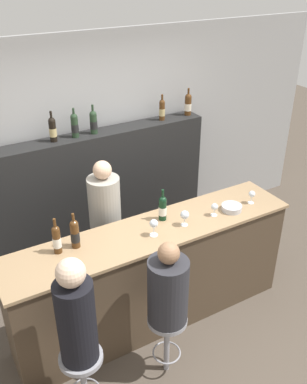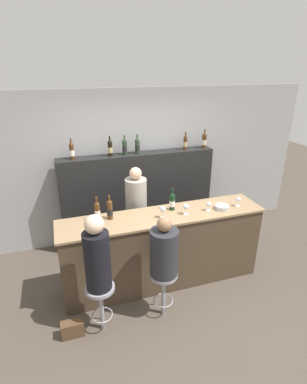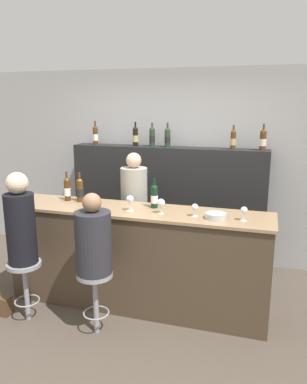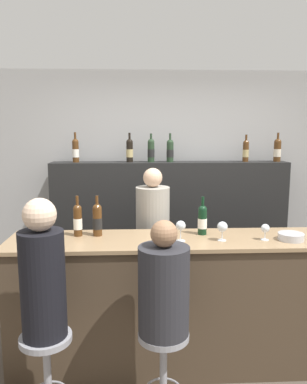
% 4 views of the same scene
% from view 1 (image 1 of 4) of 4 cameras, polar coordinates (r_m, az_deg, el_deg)
% --- Properties ---
extents(ground_plane, '(16.00, 16.00, 0.00)m').
position_cam_1_polar(ground_plane, '(4.41, 1.82, -18.60)').
color(ground_plane, '#4C4238').
extents(wall_back, '(6.40, 0.05, 2.60)m').
position_cam_1_polar(wall_back, '(4.95, -8.69, 5.46)').
color(wall_back, '#9E9E9E').
rests_on(wall_back, ground_plane).
extents(bar_counter, '(2.79, 0.59, 1.09)m').
position_cam_1_polar(bar_counter, '(4.20, -0.06, -11.20)').
color(bar_counter, '#473828').
rests_on(bar_counter, ground_plane).
extents(back_bar_cabinet, '(2.61, 0.28, 1.59)m').
position_cam_1_polar(back_bar_cabinet, '(4.99, -7.29, -0.75)').
color(back_bar_cabinet, black).
rests_on(back_bar_cabinet, ground_plane).
extents(wine_bottle_counter_0, '(0.07, 0.07, 0.33)m').
position_cam_1_polar(wine_bottle_counter_0, '(3.61, -12.78, -6.13)').
color(wine_bottle_counter_0, '#4C2D14').
rests_on(wine_bottle_counter_0, bar_counter).
extents(wine_bottle_counter_1, '(0.08, 0.08, 0.33)m').
position_cam_1_polar(wine_bottle_counter_1, '(3.65, -10.45, -5.45)').
color(wine_bottle_counter_1, '#4C2D14').
rests_on(wine_bottle_counter_1, bar_counter).
extents(wine_bottle_counter_2, '(0.07, 0.07, 0.32)m').
position_cam_1_polar(wine_bottle_counter_2, '(3.95, 1.22, -2.12)').
color(wine_bottle_counter_2, black).
rests_on(wine_bottle_counter_2, bar_counter).
extents(wine_bottle_backbar_1, '(0.07, 0.07, 0.32)m').
position_cam_1_polar(wine_bottle_backbar_1, '(4.47, -13.30, 8.15)').
color(wine_bottle_backbar_1, black).
rests_on(wine_bottle_backbar_1, back_bar_cabinet).
extents(wine_bottle_backbar_2, '(0.08, 0.08, 0.31)m').
position_cam_1_polar(wine_bottle_backbar_2, '(4.53, -10.47, 8.76)').
color(wine_bottle_backbar_2, '#233823').
rests_on(wine_bottle_backbar_2, back_bar_cabinet).
extents(wine_bottle_backbar_3, '(0.08, 0.08, 0.31)m').
position_cam_1_polar(wine_bottle_backbar_3, '(4.60, -7.98, 9.24)').
color(wine_bottle_backbar_3, '#233823').
rests_on(wine_bottle_backbar_3, back_bar_cabinet).
extents(wine_bottle_backbar_4, '(0.07, 0.07, 0.30)m').
position_cam_1_polar(wine_bottle_backbar_4, '(4.96, 1.15, 10.94)').
color(wine_bottle_backbar_4, '#4C2D14').
rests_on(wine_bottle_backbar_4, back_bar_cabinet).
extents(wine_bottle_backbar_5, '(0.08, 0.08, 0.32)m').
position_cam_1_polar(wine_bottle_backbar_5, '(5.14, 4.63, 11.60)').
color(wine_bottle_backbar_5, '#4C2D14').
rests_on(wine_bottle_backbar_5, back_bar_cabinet).
extents(wine_glass_0, '(0.08, 0.08, 0.16)m').
position_cam_1_polar(wine_glass_0, '(3.74, 0.04, -4.31)').
color(wine_glass_0, silver).
rests_on(wine_glass_0, bar_counter).
extents(wine_glass_1, '(0.08, 0.08, 0.15)m').
position_cam_1_polar(wine_glass_1, '(3.89, 4.18, -3.10)').
color(wine_glass_1, silver).
rests_on(wine_glass_1, bar_counter).
extents(wine_glass_2, '(0.07, 0.07, 0.13)m').
position_cam_1_polar(wine_glass_2, '(4.07, 8.13, -2.02)').
color(wine_glass_2, silver).
rests_on(wine_glass_2, bar_counter).
extents(wine_glass_3, '(0.07, 0.07, 0.14)m').
position_cam_1_polar(wine_glass_3, '(4.34, 12.99, -0.33)').
color(wine_glass_3, silver).
rests_on(wine_glass_3, bar_counter).
extents(metal_bowl, '(0.20, 0.20, 0.05)m').
position_cam_1_polar(metal_bowl, '(4.21, 10.37, -2.08)').
color(metal_bowl, '#B7B7BC').
rests_on(metal_bowl, bar_counter).
extents(bar_stool_left, '(0.34, 0.34, 0.62)m').
position_cam_1_polar(bar_stool_left, '(3.59, -9.48, -22.17)').
color(bar_stool_left, gray).
rests_on(bar_stool_left, ground_plane).
extents(guest_seated_left, '(0.28, 0.28, 0.90)m').
position_cam_1_polar(guest_seated_left, '(3.19, -10.31, -15.93)').
color(guest_seated_left, black).
rests_on(guest_seated_left, bar_stool_left).
extents(bar_stool_right, '(0.34, 0.34, 0.62)m').
position_cam_1_polar(bar_stool_right, '(3.80, 1.82, -17.92)').
color(bar_stool_right, gray).
rests_on(bar_stool_right, ground_plane).
extents(guest_seated_right, '(0.33, 0.33, 0.76)m').
position_cam_1_polar(guest_seated_right, '(3.48, 1.94, -12.73)').
color(guest_seated_right, '#28282D').
rests_on(guest_seated_right, bar_stool_right).
extents(bartender, '(0.32, 0.32, 1.59)m').
position_cam_1_polar(bartender, '(4.41, -6.27, -6.02)').
color(bartender, gray).
rests_on(bartender, ground_plane).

